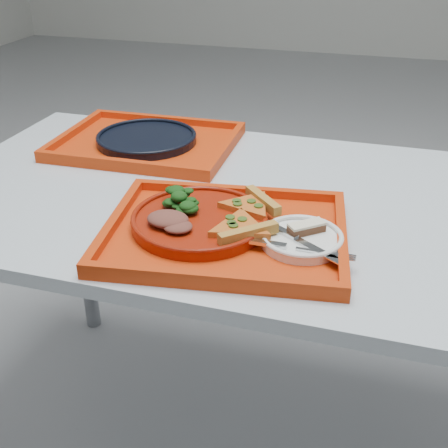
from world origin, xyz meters
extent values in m
plane|color=gray|center=(0.00, 0.00, 0.00)|extent=(10.00, 10.00, 0.00)
cube|color=silver|center=(0.00, 0.00, 0.73)|extent=(1.60, 0.80, 0.03)
cylinder|color=gray|center=(-0.72, 0.32, 0.36)|extent=(0.05, 0.05, 0.72)
cube|color=#BF300A|center=(-0.08, -0.19, 0.76)|extent=(0.49, 0.41, 0.01)
cube|color=#BF300A|center=(-0.41, 0.21, 0.76)|extent=(0.46, 0.36, 0.01)
cylinder|color=maroon|center=(-0.14, -0.18, 0.77)|extent=(0.26, 0.26, 0.02)
cylinder|color=white|center=(0.06, -0.19, 0.77)|extent=(0.15, 0.15, 0.01)
cylinder|color=black|center=(-0.41, 0.21, 0.77)|extent=(0.26, 0.26, 0.02)
ellipsoid|color=black|center=(-0.18, -0.14, 0.80)|extent=(0.08, 0.07, 0.04)
ellipsoid|color=brown|center=(-0.18, -0.22, 0.79)|extent=(0.08, 0.06, 0.02)
cube|color=#462617|center=(0.07, -0.17, 0.78)|extent=(0.07, 0.06, 0.01)
cube|color=beige|center=(0.07, -0.17, 0.79)|extent=(0.07, 0.06, 0.00)
cube|color=silver|center=(0.07, -0.21, 0.78)|extent=(0.16, 0.11, 0.01)
cube|color=silver|center=(0.06, -0.23, 0.78)|extent=(0.19, 0.02, 0.01)
camera|label=1|loc=(0.18, -1.07, 1.29)|focal=45.00mm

